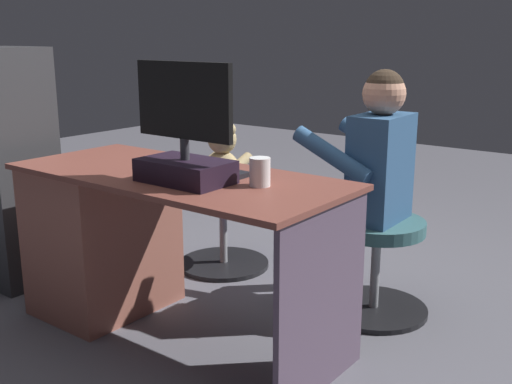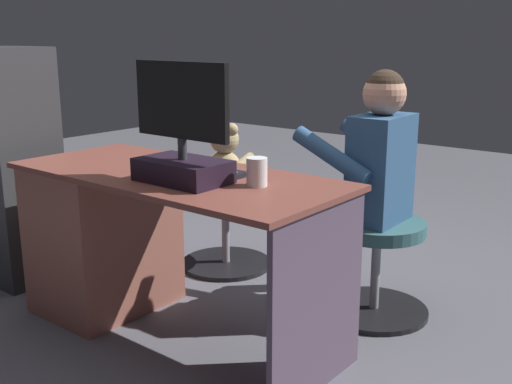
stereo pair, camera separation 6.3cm
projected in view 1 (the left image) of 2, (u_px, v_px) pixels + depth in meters
ground_plane at (227, 309)px, 3.01m from camera, size 10.00×10.00×0.00m
desk at (117, 234)px, 2.90m from camera, size 1.50×0.65×0.74m
monitor at (185, 147)px, 2.39m from camera, size 0.47×0.22×0.46m
keyboard at (201, 170)px, 2.59m from camera, size 0.42×0.14×0.02m
computer_mouse at (149, 161)px, 2.74m from camera, size 0.06×0.10×0.04m
cup at (260, 172)px, 2.35m from camera, size 0.08×0.08×0.11m
tv_remote at (159, 165)px, 2.71m from camera, size 0.08×0.16×0.02m
notebook_binder at (193, 176)px, 2.48m from camera, size 0.27×0.33×0.02m
office_chair_teddy at (223, 221)px, 3.51m from camera, size 0.52×0.52×0.46m
teddy_bear at (224, 159)px, 3.44m from camera, size 0.26×0.26×0.37m
visitor_chair at (376, 257)px, 2.93m from camera, size 0.51×0.51×0.46m
person at (363, 171)px, 2.88m from camera, size 0.54×0.48×1.15m
equipment_rack at (8, 168)px, 3.25m from camera, size 0.44×0.36×1.24m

